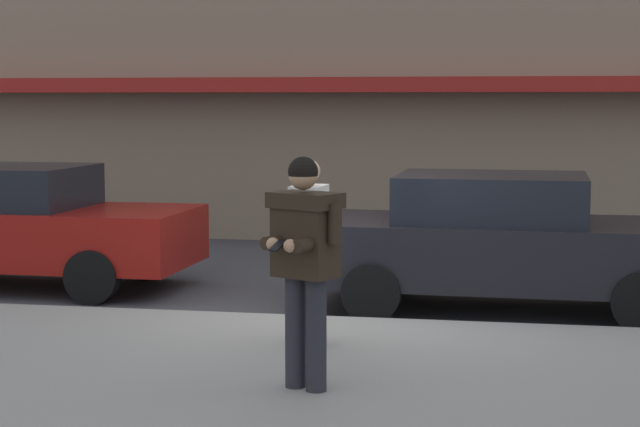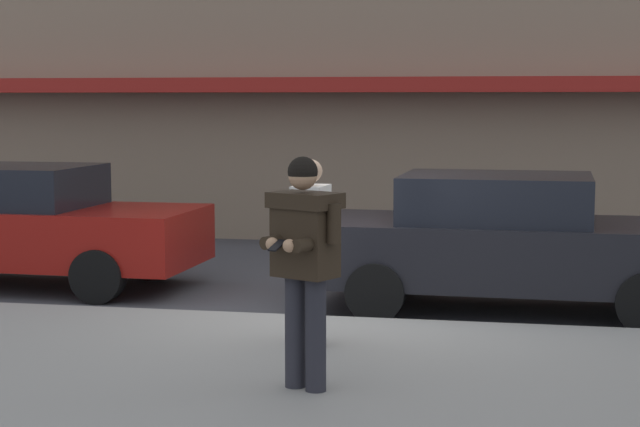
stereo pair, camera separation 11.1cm
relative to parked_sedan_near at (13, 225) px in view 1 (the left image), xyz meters
The scene contains 7 objects.
ground_plane 4.72m from the parked_sedan_near, 19.21° to the right, with size 80.00×80.00×0.00m, color #3D3D42.
sidewalk 6.98m from the parked_sedan_near, 39.10° to the right, with size 32.00×5.30×0.14m, color gray.
curb_paint_line 5.64m from the parked_sedan_near, 15.35° to the right, with size 28.00×0.12×0.01m, color silver.
parked_sedan_near is the anchor object (origin of this frame).
parked_sedan_mid 6.13m from the parked_sedan_near, ahead, with size 4.54×2.00×1.54m.
man_texting_on_phone 6.52m from the parked_sedan_near, 44.16° to the right, with size 0.62×0.65×1.81m.
pedestrian_in_light_coat 5.35m from the parked_sedan_near, 34.48° to the right, with size 0.35×0.60×1.70m.
Camera 1 is at (1.86, -10.92, 2.38)m, focal length 60.00 mm.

